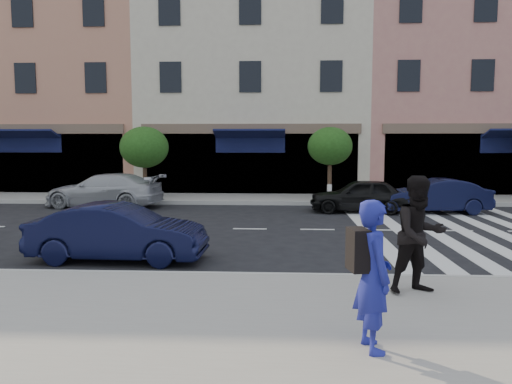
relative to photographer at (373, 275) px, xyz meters
name	(u,v)px	position (x,y,z in m)	size (l,w,h in m)	color
ground	(238,262)	(-2.00, 4.81, -1.05)	(120.00, 120.00, 0.00)	black
sidewalk_near	(216,320)	(-2.00, 1.06, -0.97)	(60.00, 4.50, 0.15)	gray
sidewalk_far	(260,199)	(-2.00, 15.81, -0.97)	(60.00, 3.00, 0.15)	gray
building_west_mid	(66,61)	(-13.00, 21.81, 5.95)	(10.00, 9.00, 14.00)	tan
building_centre	(255,87)	(-2.50, 21.81, 4.45)	(11.00, 9.00, 11.00)	beige
building_east_mid	(481,67)	(9.50, 21.81, 5.45)	(13.00, 9.00, 13.00)	tan
street_tree_wb	(144,148)	(-7.00, 15.61, 1.26)	(2.10, 2.10, 3.06)	#473323
street_tree_c	(330,147)	(1.00, 15.61, 1.31)	(1.90, 1.90, 3.04)	#473323
photographer	(373,275)	(0.00, 0.00, 0.00)	(0.65, 0.43, 1.80)	navy
walker	(420,235)	(1.16, 2.28, 0.06)	(0.93, 0.73, 1.92)	black
car_near_mid	(118,232)	(-4.63, 4.77, -0.42)	(1.32, 3.79, 1.25)	black
car_far_left	(104,190)	(-8.01, 13.35, -0.38)	(1.87, 4.59, 1.33)	#A7A8AD
car_far_mid	(360,195)	(1.82, 12.47, -0.43)	(1.46, 3.63, 1.24)	black
car_far_right	(435,196)	(4.50, 12.41, -0.43)	(1.31, 3.76, 1.24)	black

